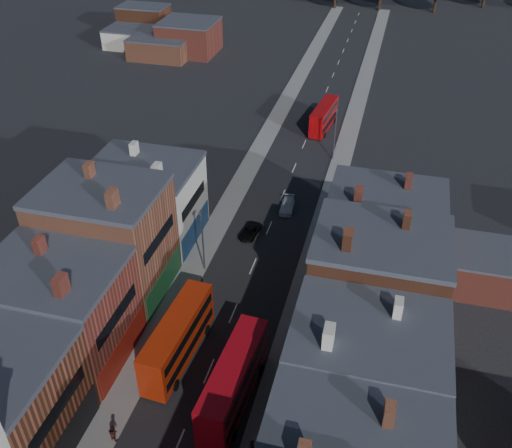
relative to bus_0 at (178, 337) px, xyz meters
The scene contains 11 objects.
pavement_west 33.31m from the bus_0, 95.61° to the left, with size 3.00×200.00×0.12m, color gray.
pavement_east 34.56m from the bus_0, 73.56° to the left, with size 3.00×200.00×0.12m, color gray.
lamp_post_2 13.36m from the bus_0, 98.48° to the left, with size 0.25×0.70×8.12m.
lamp_post_3 43.92m from the bus_0, 78.89° to the left, with size 0.25×0.70×8.12m.
bus_0 is the anchor object (origin of this frame).
bus_1 7.41m from the bus_0, 28.70° to the right, with size 3.46×11.57×4.93m.
bus_2 53.72m from the bus_0, 84.37° to the left, with size 3.39×10.01×4.24m.
car_2 21.07m from the bus_0, 86.43° to the left, with size 1.87×4.05×1.12m, color black.
car_3 28.21m from the bus_0, 80.65° to the left, with size 1.72×4.23×1.23m, color silver.
ped_1 10.21m from the bus_0, 101.72° to the right, with size 0.80×0.44×1.65m, color #431C1B.
ped_3 12.66m from the bus_0, 41.72° to the right, with size 1.11×0.51×1.90m, color #57524B.
Camera 1 is at (13.32, -17.54, 41.79)m, focal length 40.00 mm.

